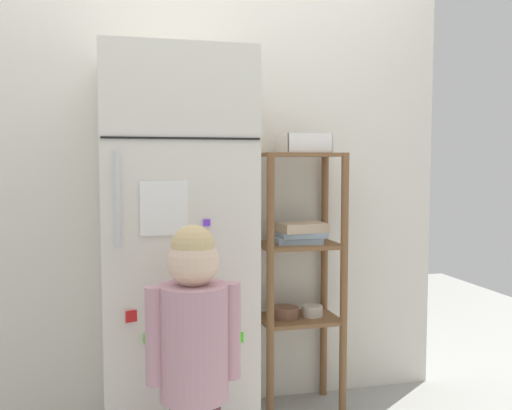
# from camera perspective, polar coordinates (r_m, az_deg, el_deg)

# --- Properties ---
(kitchen_wall_back) EXTENTS (2.46, 0.03, 2.15)m
(kitchen_wall_back) POSITION_cam_1_polar(r_m,az_deg,el_deg) (2.77, -5.32, 1.65)
(kitchen_wall_back) COLOR silver
(kitchen_wall_back) RESTS_ON ground
(refrigerator) EXTENTS (0.60, 0.64, 1.65)m
(refrigerator) POSITION_cam_1_polar(r_m,az_deg,el_deg) (2.45, -8.11, -4.63)
(refrigerator) COLOR silver
(refrigerator) RESTS_ON ground
(child_standing) EXTENTS (0.32, 0.24, 1.00)m
(child_standing) POSITION_cam_1_polar(r_m,az_deg,el_deg) (1.97, -6.29, -13.43)
(child_standing) COLOR brown
(child_standing) RESTS_ON ground
(pantry_shelf_unit) EXTENTS (0.39, 0.29, 1.25)m
(pantry_shelf_unit) POSITION_cam_1_polar(r_m,az_deg,el_deg) (2.74, 4.35, -5.66)
(pantry_shelf_unit) COLOR brown
(pantry_shelf_unit) RESTS_ON ground
(fruit_bin) EXTENTS (0.22, 0.19, 0.09)m
(fruit_bin) POSITION_cam_1_polar(r_m,az_deg,el_deg) (2.73, 4.73, 5.94)
(fruit_bin) COLOR white
(fruit_bin) RESTS_ON pantry_shelf_unit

